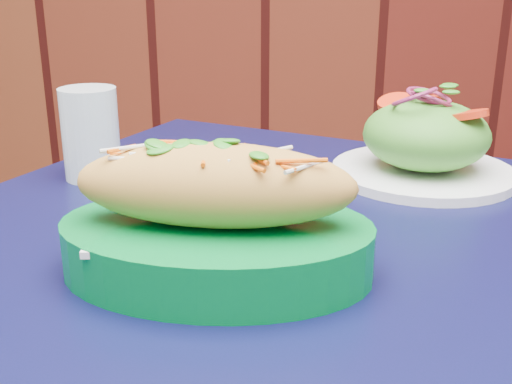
{
  "coord_description": "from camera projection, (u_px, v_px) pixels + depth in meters",
  "views": [
    {
      "loc": [
        -0.2,
        0.74,
        1.01
      ],
      "look_at": [
        -0.26,
        1.3,
        0.81
      ],
      "focal_mm": 45.0,
      "sensor_mm": 36.0,
      "label": 1
    }
  ],
  "objects": [
    {
      "name": "water_glass",
      "position": [
        91.0,
        134.0,
        0.81
      ],
      "size": [
        0.07,
        0.07,
        0.12
      ],
      "primitive_type": "cylinder",
      "color": "silver",
      "rests_on": "cafe_table"
    },
    {
      "name": "banh_mi_basket",
      "position": [
        216.0,
        221.0,
        0.56
      ],
      "size": [
        0.28,
        0.18,
        0.13
      ],
      "rotation": [
        0.0,
        0.0,
        -0.01
      ],
      "color": "#006E2A",
      "rests_on": "cafe_table"
    },
    {
      "name": "salad_plate",
      "position": [
        425.0,
        142.0,
        0.82
      ],
      "size": [
        0.23,
        0.23,
        0.12
      ],
      "rotation": [
        0.0,
        0.0,
        -0.09
      ],
      "color": "white",
      "rests_on": "cafe_table"
    },
    {
      "name": "cafe_table",
      "position": [
        290.0,
        317.0,
        0.67
      ],
      "size": [
        1.03,
        1.03,
        0.75
      ],
      "rotation": [
        0.0,
        0.0,
        -0.37
      ],
      "color": "black",
      "rests_on": "ground"
    }
  ]
}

